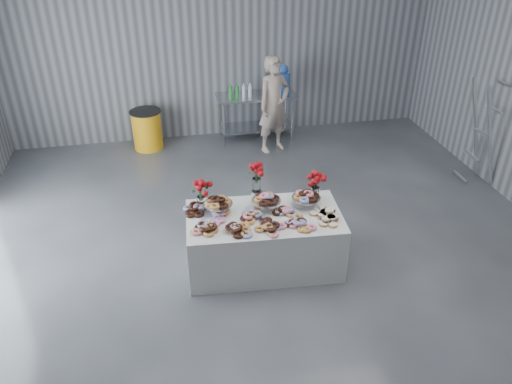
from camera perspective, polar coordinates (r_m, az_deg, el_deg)
The scene contains 17 objects.
ground at distance 6.36m, azimuth 2.39°, elevation -9.61°, with size 9.00×9.00×0.00m, color #393B41.
room_walls at distance 5.07m, azimuth -0.24°, elevation 13.81°, with size 8.04×9.04×4.02m.
display_table at distance 6.32m, azimuth 0.91°, elevation -5.55°, with size 1.90×1.00×0.75m, color white.
prep_table at distance 9.63m, azimuth 0.05°, elevation 9.49°, with size 1.50×0.60×0.90m.
donut_mounds at distance 6.04m, azimuth 1.05°, elevation -2.62°, with size 1.80×0.80×0.09m, color #C98B49, non-canonical shape.
cake_stand_left at distance 6.11m, azimuth -4.36°, elevation -1.21°, with size 0.36×0.36×0.17m.
cake_stand_mid at distance 6.16m, azimuth 1.22°, elevation -0.83°, with size 0.36×0.36×0.17m.
cake_stand_right at distance 6.25m, azimuth 5.76°, elevation -0.52°, with size 0.36×0.36×0.17m.
danish_pile at distance 6.09m, azimuth 8.16°, elevation -2.53°, with size 0.48×0.48×0.11m, color white, non-canonical shape.
bouquet_left at distance 6.11m, azimuth -6.34°, elevation 0.40°, with size 0.26×0.26×0.42m.
bouquet_right at distance 6.33m, azimuth 6.87°, elevation 1.48°, with size 0.26×0.26×0.42m.
bouquet_center at distance 6.20m, azimuth 0.06°, elevation 1.95°, with size 0.26×0.26×0.57m.
water_jug at distance 9.56m, azimuth 3.06°, elevation 12.66°, with size 0.28×0.28×0.55m.
drink_bottles at distance 9.34m, azimuth -1.79°, elevation 11.50°, with size 0.54×0.08×0.27m, color #268C33, non-canonical shape.
person at distance 9.10m, azimuth 2.07°, elevation 9.94°, with size 0.64×0.42×1.76m, color #CC8C93.
trash_barrel at distance 9.56m, azimuth -12.34°, elevation 6.98°, with size 0.58×0.58×0.74m.
stepladder at distance 8.73m, azimuth 24.46°, elevation 6.18°, with size 0.24×0.45×1.76m, color silver, non-canonical shape.
Camera 1 is at (-1.22, -4.69, 4.12)m, focal length 35.00 mm.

